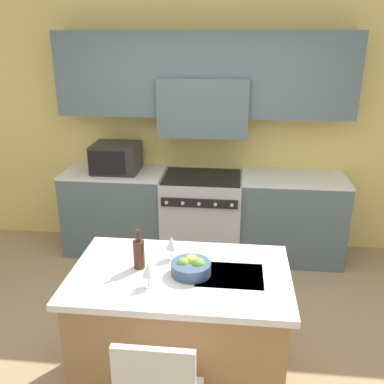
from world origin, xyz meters
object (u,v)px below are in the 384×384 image
Objects in this scene: fruit_bowl at (191,267)px; range_stove at (202,216)px; wine_glass_far at (171,244)px; microwave at (116,158)px; wine_glass_near at (148,270)px; wine_bottle at (139,253)px.

range_stove is at bearing 92.79° from fruit_bowl.
range_stove is at bearing 88.08° from wine_glass_far.
wine_glass_near is at bearing -69.71° from microwave.
wine_glass_far is 0.65× the size of fruit_bowl.
range_stove is 2.02m from fruit_bowl.
fruit_bowl is (0.35, -0.04, -0.06)m from wine_bottle.
wine_glass_near is at bearing -63.31° from wine_bottle.
wine_glass_near is (0.80, -2.15, -0.07)m from microwave.
wine_bottle is (-0.26, -1.92, 0.55)m from range_stove.
wine_glass_far is (0.20, 0.14, 0.01)m from wine_bottle.
wine_glass_far is at bearing 130.75° from fruit_bowl.
range_stove is 2.01m from wine_bottle.
wine_glass_far reaches higher than fruit_bowl.
microwave reaches higher than wine_glass_far.
microwave is at bearing 117.71° from fruit_bowl.
wine_bottle reaches higher than wine_glass_far.
microwave is at bearing 109.54° from wine_bottle.
wine_glass_near is at bearing -103.85° from wine_glass_far.
wine_glass_near is (-0.15, -2.13, 0.56)m from range_stove.
wine_glass_far is (-0.06, -1.78, 0.56)m from range_stove.
wine_bottle reaches higher than fruit_bowl.
fruit_bowl is (0.16, -0.18, -0.07)m from wine_glass_far.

